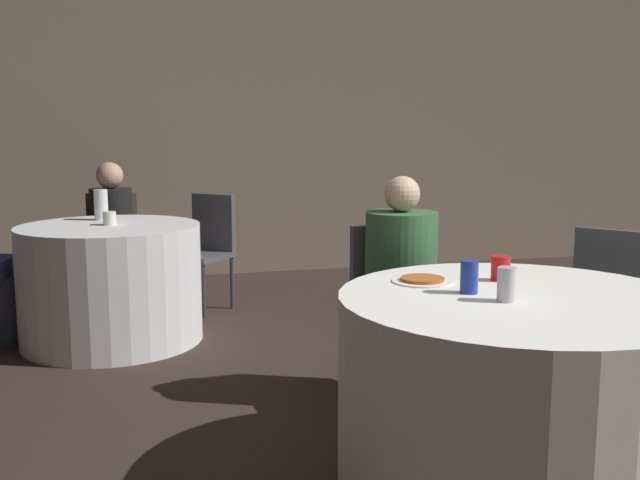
{
  "coord_description": "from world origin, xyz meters",
  "views": [
    {
      "loc": [
        -1.14,
        -2.25,
        1.35
      ],
      "look_at": [
        -0.32,
        0.85,
        0.86
      ],
      "focal_mm": 40.0,
      "sensor_mm": 36.0,
      "label": 1
    }
  ],
  "objects_px": {
    "person_green_jacket": "(406,291)",
    "pizza_plate_near": "(423,280)",
    "table_near": "(515,396)",
    "table_far": "(111,283)",
    "bottle_far": "(101,205)",
    "chair_far_northeast": "(207,241)",
    "person_black_shirt": "(112,237)",
    "chair_near_north": "(392,296)",
    "chair_far_north": "(113,239)",
    "chair_near_northeast": "(606,304)",
    "soda_can_blue": "(469,277)",
    "soda_can_silver": "(507,284)"
  },
  "relations": [
    {
      "from": "chair_near_northeast",
      "to": "chair_far_north",
      "type": "distance_m",
      "value": 3.65
    },
    {
      "from": "chair_near_northeast",
      "to": "chair_far_north",
      "type": "height_order",
      "value": "same"
    },
    {
      "from": "chair_near_north",
      "to": "chair_far_north",
      "type": "xyz_separation_m",
      "value": [
        -1.42,
        2.36,
        0.0
      ]
    },
    {
      "from": "chair_near_north",
      "to": "chair_near_northeast",
      "type": "distance_m",
      "value": 1.03
    },
    {
      "from": "table_far",
      "to": "chair_far_northeast",
      "type": "xyz_separation_m",
      "value": [
        0.69,
        0.71,
        0.14
      ]
    },
    {
      "from": "chair_far_northeast",
      "to": "soda_can_blue",
      "type": "height_order",
      "value": "soda_can_blue"
    },
    {
      "from": "table_near",
      "to": "pizza_plate_near",
      "type": "relative_size",
      "value": 5.42
    },
    {
      "from": "chair_near_north",
      "to": "bottle_far",
      "type": "xyz_separation_m",
      "value": [
        -1.46,
        1.66,
        0.34
      ]
    },
    {
      "from": "chair_far_northeast",
      "to": "bottle_far",
      "type": "distance_m",
      "value": 0.92
    },
    {
      "from": "pizza_plate_near",
      "to": "soda_can_blue",
      "type": "relative_size",
      "value": 1.99
    },
    {
      "from": "chair_far_north",
      "to": "soda_can_silver",
      "type": "height_order",
      "value": "soda_can_silver"
    },
    {
      "from": "person_green_jacket",
      "to": "person_black_shirt",
      "type": "height_order",
      "value": "person_green_jacket"
    },
    {
      "from": "table_near",
      "to": "chair_near_north",
      "type": "xyz_separation_m",
      "value": [
        -0.09,
        1.07,
        0.14
      ]
    },
    {
      "from": "table_near",
      "to": "person_green_jacket",
      "type": "relative_size",
      "value": 1.16
    },
    {
      "from": "table_far",
      "to": "chair_far_northeast",
      "type": "relative_size",
      "value": 1.31
    },
    {
      "from": "soda_can_blue",
      "to": "chair_far_northeast",
      "type": "bearing_deg",
      "value": 102.03
    },
    {
      "from": "chair_far_northeast",
      "to": "soda_can_silver",
      "type": "xyz_separation_m",
      "value": [
        0.72,
        -3.2,
        0.3
      ]
    },
    {
      "from": "person_green_jacket",
      "to": "soda_can_silver",
      "type": "distance_m",
      "value": 1.0
    },
    {
      "from": "chair_near_northeast",
      "to": "chair_far_northeast",
      "type": "relative_size",
      "value": 1.0
    },
    {
      "from": "chair_far_north",
      "to": "bottle_far",
      "type": "relative_size",
      "value": 4.25
    },
    {
      "from": "soda_can_blue",
      "to": "table_far",
      "type": "bearing_deg",
      "value": 119.7
    },
    {
      "from": "table_far",
      "to": "bottle_far",
      "type": "xyz_separation_m",
      "value": [
        -0.05,
        0.29,
        0.48
      ]
    },
    {
      "from": "chair_near_northeast",
      "to": "person_green_jacket",
      "type": "distance_m",
      "value": 0.97
    },
    {
      "from": "person_black_shirt",
      "to": "pizza_plate_near",
      "type": "xyz_separation_m",
      "value": [
        1.26,
        -2.94,
        0.21
      ]
    },
    {
      "from": "table_near",
      "to": "person_green_jacket",
      "type": "distance_m",
      "value": 0.94
    },
    {
      "from": "person_green_jacket",
      "to": "pizza_plate_near",
      "type": "distance_m",
      "value": 0.64
    },
    {
      "from": "chair_far_north",
      "to": "person_green_jacket",
      "type": "distance_m",
      "value": 2.89
    },
    {
      "from": "chair_near_north",
      "to": "pizza_plate_near",
      "type": "height_order",
      "value": "chair_near_north"
    },
    {
      "from": "person_green_jacket",
      "to": "soda_can_blue",
      "type": "xyz_separation_m",
      "value": [
        -0.08,
        -0.82,
        0.24
      ]
    },
    {
      "from": "chair_near_northeast",
      "to": "person_black_shirt",
      "type": "height_order",
      "value": "person_black_shirt"
    },
    {
      "from": "person_green_jacket",
      "to": "chair_near_north",
      "type": "bearing_deg",
      "value": -90.0
    },
    {
      "from": "chair_near_north",
      "to": "person_black_shirt",
      "type": "relative_size",
      "value": 0.78
    },
    {
      "from": "person_black_shirt",
      "to": "soda_can_blue",
      "type": "xyz_separation_m",
      "value": [
        1.35,
        -3.17,
        0.26
      ]
    },
    {
      "from": "person_green_jacket",
      "to": "chair_near_northeast",
      "type": "bearing_deg",
      "value": 159.36
    },
    {
      "from": "table_near",
      "to": "chair_far_north",
      "type": "distance_m",
      "value": 3.74
    },
    {
      "from": "person_green_jacket",
      "to": "table_far",
      "type": "bearing_deg",
      "value": -51.66
    },
    {
      "from": "person_black_shirt",
      "to": "pizza_plate_near",
      "type": "relative_size",
      "value": 4.61
    },
    {
      "from": "table_near",
      "to": "chair_far_northeast",
      "type": "bearing_deg",
      "value": 104.4
    },
    {
      "from": "table_far",
      "to": "chair_far_north",
      "type": "distance_m",
      "value": 1.0
    },
    {
      "from": "table_near",
      "to": "table_far",
      "type": "xyz_separation_m",
      "value": [
        -1.5,
        2.44,
        -0.0
      ]
    },
    {
      "from": "table_far",
      "to": "bottle_far",
      "type": "height_order",
      "value": "bottle_far"
    },
    {
      "from": "chair_far_northeast",
      "to": "person_black_shirt",
      "type": "distance_m",
      "value": 0.7
    },
    {
      "from": "table_far",
      "to": "chair_near_northeast",
      "type": "distance_m",
      "value": 2.96
    },
    {
      "from": "table_near",
      "to": "chair_far_north",
      "type": "relative_size",
      "value": 1.51
    },
    {
      "from": "table_far",
      "to": "chair_far_north",
      "type": "height_order",
      "value": "chair_far_north"
    },
    {
      "from": "person_black_shirt",
      "to": "soda_can_blue",
      "type": "height_order",
      "value": "person_black_shirt"
    },
    {
      "from": "person_green_jacket",
      "to": "pizza_plate_near",
      "type": "height_order",
      "value": "person_green_jacket"
    },
    {
      "from": "chair_near_northeast",
      "to": "chair_far_northeast",
      "type": "distance_m",
      "value": 3.0
    },
    {
      "from": "table_near",
      "to": "chair_far_north",
      "type": "height_order",
      "value": "chair_far_north"
    },
    {
      "from": "chair_near_northeast",
      "to": "chair_near_north",
      "type": "bearing_deg",
      "value": 28.81
    }
  ]
}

